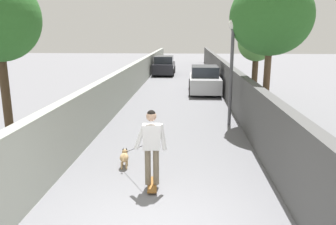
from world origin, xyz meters
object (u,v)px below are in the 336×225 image
object	(u,v)px
tree_right_far	(271,17)
skateboard	(152,185)
lamp_post	(232,53)
car_far	(164,66)
person_skateboarder	(152,142)
dog	(124,157)
car_near	(204,80)
tree_right_near	(257,43)

from	to	relation	value
tree_right_far	skateboard	distance (m)	7.68
tree_right_far	lamp_post	size ratio (longest dim) A/B	1.37
tree_right_far	car_far	bearing A→B (deg)	17.61
car_far	person_skateboarder	bearing A→B (deg)	-176.62
lamp_post	dog	xyz separation A→B (m)	(-4.24, 3.16, -2.40)
lamp_post	car_far	xyz separation A→B (m)	(15.66, 3.58, -1.96)
tree_right_far	car_far	xyz separation A→B (m)	(15.46, 4.91, -3.19)
car_far	dog	bearing A→B (deg)	-178.81
car_near	lamp_post	bearing A→B (deg)	-175.10
dog	car_far	size ratio (longest dim) A/B	0.34
person_skateboarder	car_near	size ratio (longest dim) A/B	0.43
car_far	lamp_post	bearing A→B (deg)	-167.14
tree_right_near	dog	world-z (taller)	tree_right_near
lamp_post	skateboard	world-z (taller)	lamp_post
skateboard	dog	distance (m)	1.40
tree_right_far	car_near	xyz separation A→B (m)	(6.79, 1.93, -3.19)
dog	car_far	xyz separation A→B (m)	(19.91, 0.41, 0.44)
car_near	car_far	distance (m)	9.17
tree_right_near	lamp_post	distance (m)	6.04
tree_right_near	tree_right_far	distance (m)	5.64
lamp_post	person_skateboarder	distance (m)	6.06
skateboard	person_skateboarder	bearing A→B (deg)	-176.42
skateboard	car_far	bearing A→B (deg)	3.38
tree_right_far	skateboard	world-z (taller)	tree_right_far
lamp_post	tree_right_near	bearing A→B (deg)	-19.27
tree_right_near	car_near	distance (m)	3.60
tree_right_far	skateboard	bearing A→B (deg)	146.60
lamp_post	car_near	xyz separation A→B (m)	(6.99, 0.60, -1.96)
skateboard	car_near	xyz separation A→B (m)	(12.35, -1.74, 0.65)
person_skateboarder	tree_right_near	bearing A→B (deg)	-21.38
person_skateboarder	car_far	size ratio (longest dim) A/B	0.41
tree_right_near	tree_right_far	world-z (taller)	tree_right_far
tree_right_near	car_near	bearing A→B (deg)	63.55
tree_right_far	person_skateboarder	bearing A→B (deg)	146.60
tree_right_far	person_skateboarder	xyz separation A→B (m)	(-5.56, 3.66, -2.83)
tree_right_near	person_skateboarder	world-z (taller)	tree_right_near
lamp_post	car_near	world-z (taller)	lamp_post
car_far	skateboard	bearing A→B (deg)	-176.62
person_skateboarder	tree_right_far	bearing A→B (deg)	-33.40
skateboard	car_near	size ratio (longest dim) A/B	0.21
skateboard	dog	world-z (taller)	dog
car_near	tree_right_far	bearing A→B (deg)	-164.14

